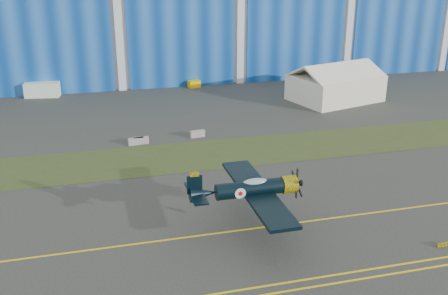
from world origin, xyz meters
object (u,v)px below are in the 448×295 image
object	(u,v)px
tent	(336,81)
shipping_container	(42,90)
warbird	(250,189)
tug	(194,84)

from	to	relation	value
tent	shipping_container	distance (m)	49.84
warbird	shipping_container	bearing A→B (deg)	111.09
tent	shipping_container	size ratio (longest dim) A/B	2.80
warbird	tent	bearing A→B (deg)	54.52
tent	tug	size ratio (longest dim) A/B	7.59
tent	shipping_container	world-z (taller)	tent
tent	tug	xyz separation A→B (m)	(-20.99, 14.82, -2.60)
tug	tent	bearing A→B (deg)	-48.83
tent	tug	bearing A→B (deg)	129.28
warbird	shipping_container	distance (m)	56.86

